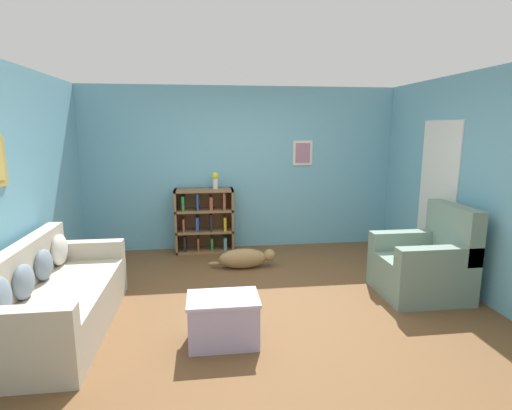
% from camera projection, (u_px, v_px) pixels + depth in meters
% --- Properties ---
extents(ground_plane, '(14.00, 14.00, 0.00)m').
position_uv_depth(ground_plane, '(260.00, 302.00, 4.55)').
color(ground_plane, brown).
extents(wall_back, '(5.60, 0.13, 2.60)m').
position_uv_depth(wall_back, '(242.00, 169.00, 6.49)').
color(wall_back, '#6BADC6').
rests_on(wall_back, ground_plane).
extents(wall_left, '(0.13, 5.00, 2.60)m').
position_uv_depth(wall_left, '(8.00, 194.00, 3.98)').
color(wall_left, '#6BADC6').
rests_on(wall_left, ground_plane).
extents(wall_right, '(0.16, 5.00, 2.60)m').
position_uv_depth(wall_right, '(477.00, 185.00, 4.64)').
color(wall_right, '#6BADC6').
rests_on(wall_right, ground_plane).
extents(couch, '(0.84, 1.95, 0.87)m').
position_uv_depth(couch, '(55.00, 300.00, 3.84)').
color(couch, '#B7AD99').
rests_on(couch, ground_plane).
extents(bookshelf, '(0.92, 0.34, 1.01)m').
position_uv_depth(bookshelf, '(205.00, 220.00, 6.35)').
color(bookshelf, olive).
rests_on(bookshelf, ground_plane).
extents(recliner_chair, '(0.94, 0.87, 1.08)m').
position_uv_depth(recliner_chair, '(425.00, 264.00, 4.69)').
color(recliner_chair, gray).
rests_on(recliner_chair, ground_plane).
extents(coffee_table, '(0.65, 0.44, 0.45)m').
position_uv_depth(coffee_table, '(223.00, 318.00, 3.65)').
color(coffee_table, '#ADA3CC').
rests_on(coffee_table, ground_plane).
extents(dog, '(0.95, 0.25, 0.28)m').
position_uv_depth(dog, '(245.00, 258.00, 5.63)').
color(dog, '#9E7A4C').
rests_on(dog, ground_plane).
extents(vase, '(0.11, 0.11, 0.26)m').
position_uv_depth(vase, '(215.00, 180.00, 6.23)').
color(vase, silver).
rests_on(vase, bookshelf).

